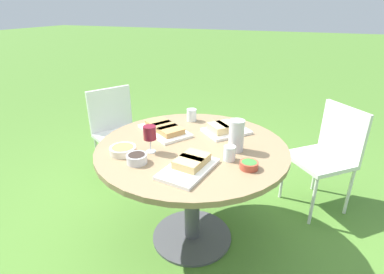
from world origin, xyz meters
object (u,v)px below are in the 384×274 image
dining_table (192,163)px  wine_glass (150,134)px  chair_near_left (328,150)px  chair_near_right (117,127)px  water_pitcher (236,136)px

dining_table → wine_glass: size_ratio=7.21×
dining_table → chair_near_left: 1.21m
chair_near_left → chair_near_right: size_ratio=1.00×
dining_table → chair_near_right: chair_near_right is taller
chair_near_left → water_pitcher: size_ratio=4.35×
wine_glass → chair_near_left: bearing=-137.6°
water_pitcher → chair_near_left: bearing=-127.7°
water_pitcher → wine_glass: water_pitcher is taller
chair_near_right → wine_glass: (-0.83, 0.79, 0.38)m
dining_table → water_pitcher: bearing=-173.4°
dining_table → wine_glass: 0.38m
chair_near_right → wine_glass: bearing=136.5°
chair_near_right → water_pitcher: (-1.32, 0.57, 0.35)m
chair_near_left → water_pitcher: (0.60, 0.78, 0.35)m
chair_near_right → chair_near_left: bearing=-173.7°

